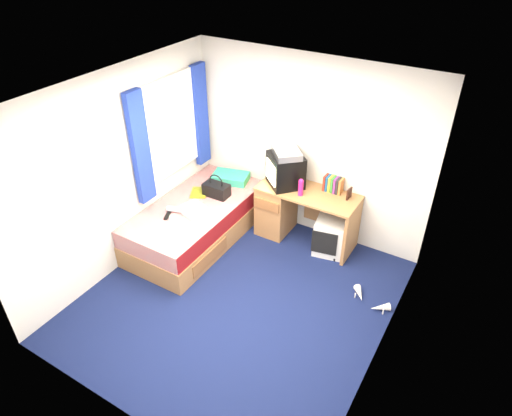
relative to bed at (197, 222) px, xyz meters
The scene contains 20 objects.
ground 1.33m from the bed, 32.46° to the right, with size 3.40×3.40×0.00m, color #0C1438.
room_shell 1.76m from the bed, 32.46° to the right, with size 3.40×3.40×3.40m.
bed is the anchor object (origin of this frame).
pillow 0.82m from the bed, 85.77° to the left, with size 0.49×0.31×0.11m, color #1B7AAF.
desk 1.24m from the bed, 36.80° to the left, with size 1.30×0.55×0.75m.
storage_cube 1.77m from the bed, 21.91° to the left, with size 0.38×0.38×0.47m, color silver.
crt_tv 1.37m from the bed, 38.85° to the left, with size 0.58×0.58×0.42m.
vcr 1.51m from the bed, 38.89° to the left, with size 0.43×0.31×0.08m, color #ADADAF.
book_row 1.86m from the bed, 30.73° to the left, with size 0.24×0.13×0.20m.
picture_frame 2.02m from the bed, 25.66° to the left, with size 0.02×0.12×0.14m, color black.
pink_water_bottle 1.47m from the bed, 26.76° to the left, with size 0.06×0.06×0.20m, color #C21B6D.
aerosol_can 1.47m from the bed, 33.04° to the left, with size 0.04×0.04×0.16m, color silver.
handbag 0.50m from the bed, 71.52° to the left, with size 0.35×0.20×0.32m.
towel 0.38m from the bed, 55.27° to the right, with size 0.30×0.25×0.10m, color silver.
magazine 0.40m from the bed, 116.85° to the left, with size 0.21×0.28×0.01m, color yellow.
water_bottle 0.42m from the bed, 114.28° to the right, with size 0.07×0.07×0.20m, color silver.
colour_swatch_fan 0.52m from the bed, 94.22° to the right, with size 0.22×0.06×0.01m, color #F7A737.
remote_control 0.50m from the bed, 108.85° to the right, with size 0.05×0.16×0.02m, color black.
window_assembly 1.25m from the bed, 155.84° to the left, with size 0.11×1.42×1.40m.
white_heels 2.42m from the bed, ahead, with size 0.49×0.31×0.09m.
Camera 1 is at (2.12, -3.14, 3.78)m, focal length 32.00 mm.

